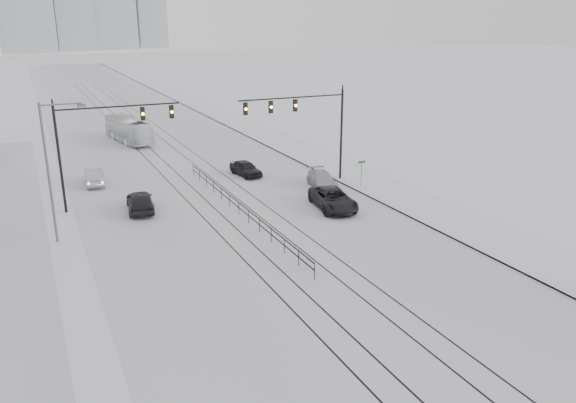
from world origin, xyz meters
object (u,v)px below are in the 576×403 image
Objects in this scene: sedan_sb_inner at (140,201)px; sedan_nb_right at (322,180)px; box_truck at (128,130)px; sedan_sb_outer at (94,177)px; sedan_nb_far at (246,168)px; sedan_nb_front at (333,199)px.

sedan_sb_inner is 1.01× the size of sedan_nb_right.
sedan_sb_outer is at bearing 60.91° from box_truck.
sedan_sb_inner is 12.35m from sedan_nb_far.
sedan_sb_outer reaches higher than sedan_nb_far.
box_truck reaches higher than sedan_nb_far.
box_truck is (5.96, 17.00, 0.68)m from sedan_sb_outer.
sedan_nb_right is at bearing -62.92° from sedan_nb_far.
sedan_sb_outer is at bearing 163.93° from sedan_nb_right.
sedan_nb_front is at bearing -98.50° from sedan_nb_right.
sedan_sb_outer is at bearing 146.14° from sedan_nb_front.
sedan_sb_outer is 13.28m from sedan_nb_far.
sedan_nb_far is (-4.55, 6.35, 0.02)m from sedan_nb_right.
sedan_nb_front is 1.36× the size of sedan_nb_far.
sedan_nb_front reaches higher than sedan_sb_outer.
sedan_sb_inner reaches higher than sedan_sb_outer.
box_truck is (3.75, 25.91, 0.60)m from sedan_sb_inner.
sedan_sb_inner is 9.18m from sedan_sb_outer.
sedan_sb_inner is at bearing -169.45° from sedan_nb_right.
sedan_nb_right is (17.52, -9.21, -0.04)m from sedan_sb_outer.
sedan_nb_front is 5.66m from sedan_nb_right.
box_truck is (-9.61, 31.52, 0.64)m from sedan_nb_front.
sedan_nb_right is 28.65m from box_truck.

